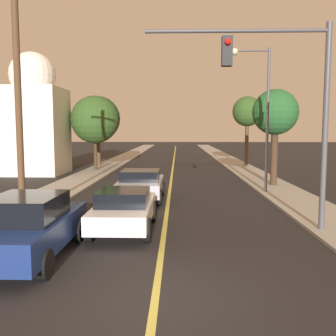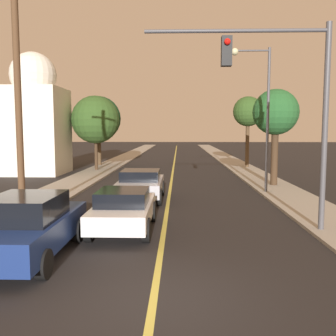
% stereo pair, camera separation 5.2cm
% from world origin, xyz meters
% --- Properties ---
extents(ground_plane, '(200.00, 200.00, 0.00)m').
position_xyz_m(ground_plane, '(0.00, 0.00, 0.00)').
color(ground_plane, black).
extents(road_surface, '(9.28, 80.00, 0.01)m').
position_xyz_m(road_surface, '(0.00, 36.00, 0.01)').
color(road_surface, black).
rests_on(road_surface, ground).
extents(sidewalk_left, '(2.50, 80.00, 0.12)m').
position_xyz_m(sidewalk_left, '(-5.89, 36.00, 0.06)').
color(sidewalk_left, '#9E998E').
rests_on(sidewalk_left, ground).
extents(sidewalk_right, '(2.50, 80.00, 0.12)m').
position_xyz_m(sidewalk_right, '(5.89, 36.00, 0.06)').
color(sidewalk_right, '#9E998E').
rests_on(sidewalk_right, ground).
extents(car_near_lane_front, '(1.90, 4.07, 1.38)m').
position_xyz_m(car_near_lane_front, '(-1.30, 4.95, 0.73)').
color(car_near_lane_front, white).
rests_on(car_near_lane_front, ground).
extents(car_near_lane_second, '(2.09, 4.12, 1.43)m').
position_xyz_m(car_near_lane_second, '(-1.30, 10.40, 0.77)').
color(car_near_lane_second, '#A5A8B2').
rests_on(car_near_lane_second, ground).
extents(car_outer_lane_front, '(1.96, 4.51, 1.65)m').
position_xyz_m(car_outer_lane_front, '(-3.34, 2.30, 0.83)').
color(car_outer_lane_front, navy).
rests_on(car_outer_lane_front, ground).
extents(traffic_signal_mast, '(5.72, 0.42, 6.43)m').
position_xyz_m(traffic_signal_mast, '(3.71, 4.95, 4.53)').
color(traffic_signal_mast, '#47474C').
rests_on(traffic_signal_mast, ground).
extents(streetlamp_right, '(1.98, 0.36, 7.26)m').
position_xyz_m(streetlamp_right, '(4.53, 12.34, 4.78)').
color(streetlamp_right, '#47474C').
rests_on(streetlamp_right, ground).
extents(utility_pole_left, '(1.60, 0.24, 8.51)m').
position_xyz_m(utility_pole_left, '(-5.24, 6.39, 4.54)').
color(utility_pole_left, '#513823').
rests_on(utility_pole_left, ground).
extents(tree_left_near, '(4.03, 4.03, 6.24)m').
position_xyz_m(tree_left_near, '(-6.82, 27.06, 4.33)').
color(tree_left_near, '#4C3823').
rests_on(tree_left_near, ground).
extents(tree_left_far, '(3.79, 3.79, 5.90)m').
position_xyz_m(tree_left_far, '(-6.17, 22.90, 4.12)').
color(tree_left_far, '#3D2B1C').
rests_on(tree_left_far, ground).
extents(tree_right_near, '(2.61, 2.61, 5.49)m').
position_xyz_m(tree_right_near, '(5.99, 14.78, 4.24)').
color(tree_right_near, '#3D2B1C').
rests_on(tree_right_near, ground).
extents(tree_right_far, '(2.55, 2.55, 6.04)m').
position_xyz_m(tree_right_far, '(6.38, 25.54, 4.82)').
color(tree_right_far, '#4C3823').
rests_on(tree_right_far, ground).
extents(domed_building_left, '(4.33, 4.33, 9.00)m').
position_xyz_m(domed_building_left, '(-10.30, 20.92, 4.19)').
color(domed_building_left, silver).
rests_on(domed_building_left, ground).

